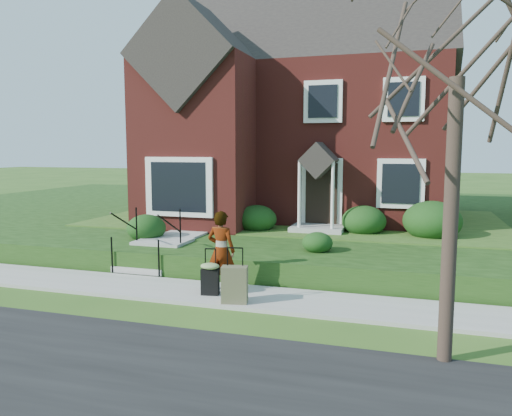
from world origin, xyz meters
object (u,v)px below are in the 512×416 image
at_px(suitcase_olive, 235,284).
at_px(tree_verge, 459,48).
at_px(suitcase_black, 210,277).
at_px(woman, 221,251).
at_px(front_steps, 155,251).

xyz_separation_m(suitcase_olive, tree_verge, (3.87, -1.49, 4.09)).
bearing_deg(suitcase_black, suitcase_olive, -38.60).
bearing_deg(woman, suitcase_olive, 131.60).
bearing_deg(woman, tree_verge, 157.76).
bearing_deg(suitcase_black, front_steps, 129.72).
bearing_deg(suitcase_olive, front_steps, 130.57).
bearing_deg(front_steps, suitcase_black, -40.04).
relative_size(woman, suitcase_olive, 1.56).
distance_m(front_steps, suitcase_black, 3.15).
height_order(front_steps, suitcase_black, front_steps).
distance_m(woman, suitcase_black, 0.65).
distance_m(front_steps, suitcase_olive, 3.91).
relative_size(suitcase_olive, tree_verge, 0.17).
height_order(woman, suitcase_black, woman).
bearing_deg(front_steps, woman, -32.66).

